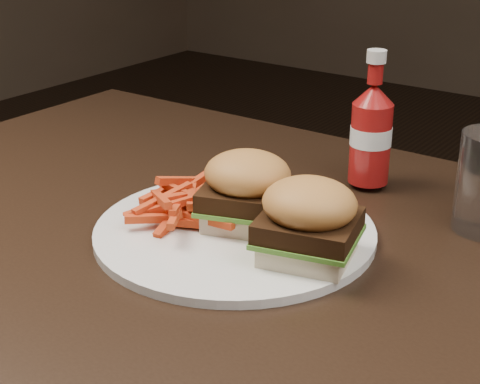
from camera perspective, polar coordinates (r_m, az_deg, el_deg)
The scene contains 6 objects.
dining_table at distance 0.82m, azimuth 0.31°, elevation -5.67°, with size 1.20×0.80×0.04m, color black.
plate at distance 0.84m, azimuth -0.40°, elevation -3.06°, with size 0.32×0.32×0.01m, color white.
sandwich_half_a at distance 0.84m, azimuth 0.57°, elevation -1.84°, with size 0.09×0.08×0.02m, color #CDB198.
sandwich_half_b at distance 0.77m, azimuth 5.28°, elevation -4.39°, with size 0.09×0.08×0.02m, color beige.
fries_pile at distance 0.86m, azimuth -3.85°, elevation -0.50°, with size 0.12×0.12×0.05m, color red, non-canonical shape.
ketchup_bottle at distance 0.97m, azimuth 10.08°, elevation 3.74°, with size 0.05×0.05×0.11m, color maroon.
Camera 1 is at (0.42, -0.59, 1.12)m, focal length 55.00 mm.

